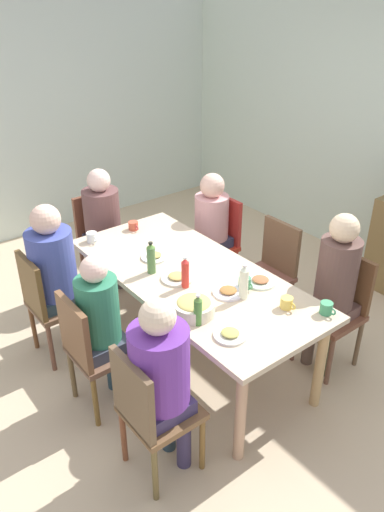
{
  "coord_description": "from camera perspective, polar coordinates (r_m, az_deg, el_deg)",
  "views": [
    {
      "loc": [
        2.44,
        -1.91,
        2.62
      ],
      "look_at": [
        0.0,
        0.0,
        0.91
      ],
      "focal_mm": 34.92,
      "sensor_mm": 36.0,
      "label": 1
    }
  ],
  "objects": [
    {
      "name": "chair_2",
      "position": [
        4.68,
        2.95,
        2.04
      ],
      "size": [
        0.4,
        0.4,
        0.9
      ],
      "color": "#B7301E",
      "rests_on": "ground_plane"
    },
    {
      "name": "chair_6",
      "position": [
        3.4,
        -11.48,
        -10.18
      ],
      "size": [
        0.4,
        0.4,
        0.9
      ],
      "color": "brown",
      "rests_on": "ground_plane"
    },
    {
      "name": "plate_0",
      "position": [
        3.83,
        -4.34,
        -0.03
      ],
      "size": [
        0.2,
        0.2,
        0.04
      ],
      "color": "silver",
      "rests_on": "dining_table"
    },
    {
      "name": "plate_1",
      "position": [
        3.02,
        4.39,
        -8.94
      ],
      "size": [
        0.2,
        0.2,
        0.04
      ],
      "color": "silver",
      "rests_on": "dining_table"
    },
    {
      "name": "wall_left",
      "position": [
        5.89,
        -18.69,
        14.49
      ],
      "size": [
        0.12,
        5.12,
        2.6
      ],
      "primitive_type": "cube",
      "color": "silver",
      "rests_on": "ground_plane"
    },
    {
      "name": "cup_3",
      "position": [
        3.46,
        6.09,
        -3.08
      ],
      "size": [
        0.12,
        0.09,
        0.08
      ],
      "color": "#448761",
      "rests_on": "dining_table"
    },
    {
      "name": "chair_3",
      "position": [
        4.24,
        9.04,
        -1.32
      ],
      "size": [
        0.4,
        0.4,
        0.9
      ],
      "color": "brown",
      "rests_on": "ground_plane"
    },
    {
      "name": "person_0",
      "position": [
        2.82,
        -3.55,
        -13.17
      ],
      "size": [
        0.34,
        0.34,
        1.21
      ],
      "color": "#2B3B44",
      "rests_on": "ground_plane"
    },
    {
      "name": "person_6",
      "position": [
        3.32,
        -10.36,
        -7.25
      ],
      "size": [
        0.3,
        0.3,
        1.17
      ],
      "color": "#233945",
      "rests_on": "ground_plane"
    },
    {
      "name": "chair_5",
      "position": [
        3.93,
        -16.21,
        -4.92
      ],
      "size": [
        0.4,
        0.4,
        0.9
      ],
      "color": "brown",
      "rests_on": "ground_plane"
    },
    {
      "name": "bottle_1",
      "position": [
        3.31,
        5.96,
        -3.02
      ],
      "size": [
        0.06,
        0.06,
        0.25
      ],
      "color": "silver",
      "rests_on": "dining_table"
    },
    {
      "name": "plate_3",
      "position": [
        3.4,
        4.17,
        -4.1
      ],
      "size": [
        0.21,
        0.21,
        0.04
      ],
      "color": "white",
      "rests_on": "dining_table"
    },
    {
      "name": "plate_2",
      "position": [
        3.55,
        -1.72,
        -2.47
      ],
      "size": [
        0.23,
        0.23,
        0.04
      ],
      "color": "silver",
      "rests_on": "dining_table"
    },
    {
      "name": "chair_0",
      "position": [
        2.94,
        -4.9,
        -17.09
      ],
      "size": [
        0.4,
        0.4,
        0.9
      ],
      "color": "brown",
      "rests_on": "ground_plane"
    },
    {
      "name": "chair_4",
      "position": [
        3.89,
        16.4,
        -5.34
      ],
      "size": [
        0.4,
        0.4,
        0.9
      ],
      "color": "brown",
      "rests_on": "ground_plane"
    },
    {
      "name": "person_4",
      "position": [
        3.69,
        16.06,
        -2.77
      ],
      "size": [
        0.3,
        0.3,
        1.27
      ],
      "color": "brown",
      "rests_on": "ground_plane"
    },
    {
      "name": "cup_1",
      "position": [
        3.3,
        15.15,
        -5.79
      ],
      "size": [
        0.12,
        0.08,
        0.08
      ],
      "color": "#3F9662",
      "rests_on": "dining_table"
    },
    {
      "name": "cup_2",
      "position": [
        4.28,
        -6.71,
        3.47
      ],
      "size": [
        0.12,
        0.08,
        0.07
      ],
      "color": "#C24F36",
      "rests_on": "dining_table"
    },
    {
      "name": "plate_4",
      "position": [
        3.54,
        7.84,
        -2.85
      ],
      "size": [
        0.22,
        0.22,
        0.04
      ],
      "color": "white",
      "rests_on": "dining_table"
    },
    {
      "name": "person_1",
      "position": [
        4.63,
        -10.19,
        4.25
      ],
      "size": [
        0.33,
        0.33,
        1.19
      ],
      "color": "#463C3F",
      "rests_on": "ground_plane"
    },
    {
      "name": "person_2",
      "position": [
        4.54,
        2.14,
        3.94
      ],
      "size": [
        0.31,
        0.31,
        1.17
      ],
      "color": "#2B3049",
      "rests_on": "ground_plane"
    },
    {
      "name": "cup_4",
      "position": [
        4.13,
        -11.38,
        2.13
      ],
      "size": [
        0.12,
        0.09,
        0.08
      ],
      "color": "white",
      "rests_on": "dining_table"
    },
    {
      "name": "chair_1",
      "position": [
        4.8,
        -10.49,
        2.29
      ],
      "size": [
        0.4,
        0.4,
        0.9
      ],
      "color": "brown",
      "rests_on": "ground_plane"
    },
    {
      "name": "ground_plane",
      "position": [
        4.06,
        0.0,
        -11.32
      ],
      "size": [
        6.99,
        6.99,
        0.0
      ],
      "primitive_type": "plane",
      "color": "#C8AF8E"
    },
    {
      "name": "dining_table",
      "position": [
        3.66,
        0.0,
        -3.14
      ],
      "size": [
        2.08,
        0.93,
        0.76
      ],
      "color": "#CDB495",
      "rests_on": "ground_plane"
    },
    {
      "name": "bottle_0",
      "position": [
        3.06,
        0.69,
        -6.25
      ],
      "size": [
        0.05,
        0.05,
        0.22
      ],
      "color": "#458233",
      "rests_on": "dining_table"
    },
    {
      "name": "bottle_2",
      "position": [
        3.59,
        -4.7,
        -0.26
      ],
      "size": [
        0.06,
        0.06,
        0.25
      ],
      "color": "#4C7741",
      "rests_on": "dining_table"
    },
    {
      "name": "bottle_3",
      "position": [
        3.41,
        -0.78,
        -1.95
      ],
      "size": [
        0.05,
        0.05,
        0.24
      ],
      "color": "red",
      "rests_on": "dining_table"
    },
    {
      "name": "cup_0",
      "position": [
        3.29,
        10.81,
        -5.3
      ],
      "size": [
        0.12,
        0.08,
        0.08
      ],
      "color": "#E8C556",
      "rests_on": "dining_table"
    },
    {
      "name": "bowl_0",
      "position": [
        3.18,
        0.21,
        -5.81
      ],
      "size": [
        0.27,
        0.27,
        0.1
      ],
      "color": "beige",
      "rests_on": "dining_table"
    },
    {
      "name": "person_5",
      "position": [
        3.82,
        -15.53,
        -1.29
      ],
      "size": [
        0.34,
        0.34,
        1.27
      ],
      "color": "#2C3247",
      "rests_on": "ground_plane"
    }
  ]
}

